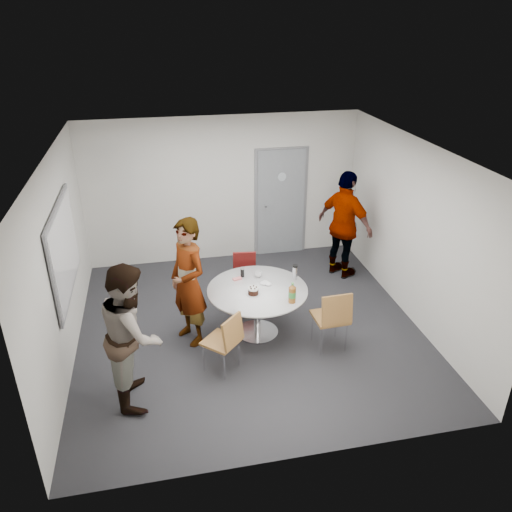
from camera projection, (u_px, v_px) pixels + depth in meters
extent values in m
plane|color=black|center=(249.00, 328.00, 7.54)|extent=(5.00, 5.00, 0.00)
plane|color=silver|center=(248.00, 151.00, 6.34)|extent=(5.00, 5.00, 0.00)
plane|color=beige|center=(223.00, 190.00, 9.13)|extent=(5.00, 0.00, 5.00)
plane|color=beige|center=(60.00, 264.00, 6.48)|extent=(0.00, 5.00, 5.00)
plane|color=beige|center=(414.00, 232.00, 7.40)|extent=(0.00, 5.00, 5.00)
plane|color=beige|center=(299.00, 356.00, 4.75)|extent=(5.00, 0.00, 5.00)
cube|color=gray|center=(281.00, 203.00, 9.45)|extent=(0.90, 0.05, 2.05)
cube|color=slate|center=(281.00, 203.00, 9.48)|extent=(1.02, 0.04, 2.12)
cylinder|color=#B2BFC6|center=(282.00, 177.00, 9.19)|extent=(0.16, 0.01, 0.16)
cylinder|color=silver|center=(265.00, 206.00, 9.34)|extent=(0.04, 0.14, 0.04)
cube|color=slate|center=(64.00, 250.00, 6.62)|extent=(0.03, 1.90, 1.25)
cube|color=white|center=(66.00, 250.00, 6.63)|extent=(0.01, 1.78, 1.13)
cylinder|color=silver|center=(257.00, 290.00, 7.10)|extent=(1.44, 1.44, 0.03)
cylinder|color=silver|center=(257.00, 311.00, 7.26)|extent=(0.09, 0.09, 0.70)
cylinder|color=silver|center=(257.00, 332.00, 7.42)|extent=(0.62, 0.62, 0.02)
cylinder|color=silver|center=(253.00, 294.00, 6.95)|extent=(0.19, 0.19, 0.01)
cylinder|color=black|center=(253.00, 292.00, 6.93)|extent=(0.15, 0.15, 0.08)
cylinder|color=white|center=(253.00, 288.00, 6.91)|extent=(0.15, 0.15, 0.02)
cylinder|color=brown|center=(292.00, 295.00, 6.72)|extent=(0.10, 0.10, 0.23)
cylinder|color=#327E33|center=(292.00, 294.00, 6.72)|extent=(0.10, 0.10, 0.09)
cone|color=brown|center=(293.00, 286.00, 6.66)|extent=(0.10, 0.10, 0.05)
cylinder|color=#4B9643|center=(293.00, 284.00, 6.64)|extent=(0.04, 0.04, 0.02)
imported|color=white|center=(258.00, 274.00, 7.40)|extent=(0.15, 0.15, 0.09)
cylinder|color=black|center=(242.00, 273.00, 7.39)|extent=(0.06, 0.06, 0.13)
cylinder|color=silver|center=(295.00, 273.00, 7.31)|extent=(0.08, 0.08, 0.20)
cylinder|color=black|center=(295.00, 266.00, 7.26)|extent=(0.08, 0.08, 0.03)
cube|color=#DE6F70|center=(237.00, 279.00, 7.34)|extent=(0.14, 0.10, 0.02)
ellipsoid|color=white|center=(266.00, 284.00, 7.20)|extent=(0.20, 0.20, 0.03)
cube|color=brown|center=(221.00, 341.00, 6.49)|extent=(0.58, 0.58, 0.03)
cube|color=brown|center=(233.00, 332.00, 6.30)|extent=(0.34, 0.34, 0.39)
cylinder|color=silver|center=(219.00, 344.00, 6.79)|extent=(0.02, 0.02, 0.44)
cylinder|color=silver|center=(204.00, 357.00, 6.54)|extent=(0.02, 0.02, 0.44)
cylinder|color=silver|center=(239.00, 353.00, 6.63)|extent=(0.02, 0.02, 0.44)
cylinder|color=silver|center=(224.00, 366.00, 6.38)|extent=(0.02, 0.02, 0.44)
cube|color=brown|center=(330.00, 317.00, 6.92)|extent=(0.47, 0.47, 0.04)
cube|color=brown|center=(337.00, 310.00, 6.63)|extent=(0.43, 0.11, 0.43)
cylinder|color=silver|center=(336.00, 323.00, 7.23)|extent=(0.02, 0.02, 0.48)
cylinder|color=silver|center=(312.00, 326.00, 7.15)|extent=(0.02, 0.02, 0.48)
cylinder|color=silver|center=(346.00, 337.00, 6.91)|extent=(0.02, 0.02, 0.48)
cylinder|color=silver|center=(321.00, 341.00, 6.83)|extent=(0.02, 0.02, 0.48)
cube|color=maroon|center=(245.00, 279.00, 8.05)|extent=(0.44, 0.44, 0.03)
cube|color=maroon|center=(244.00, 262.00, 8.12)|extent=(0.38, 0.13, 0.37)
cylinder|color=silver|center=(236.00, 295.00, 7.99)|extent=(0.02, 0.02, 0.42)
cylinder|color=silver|center=(256.00, 294.00, 8.01)|extent=(0.02, 0.02, 0.42)
cylinder|color=silver|center=(235.00, 285.00, 8.27)|extent=(0.02, 0.02, 0.42)
cylinder|color=silver|center=(254.00, 285.00, 8.29)|extent=(0.02, 0.02, 0.42)
imported|color=#A5C6EA|center=(188.00, 283.00, 6.87)|extent=(0.72, 0.81, 1.87)
imported|color=white|center=(132.00, 334.00, 5.84)|extent=(0.69, 0.89, 1.81)
imported|color=black|center=(345.00, 225.00, 8.63)|extent=(0.98, 1.21, 1.93)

